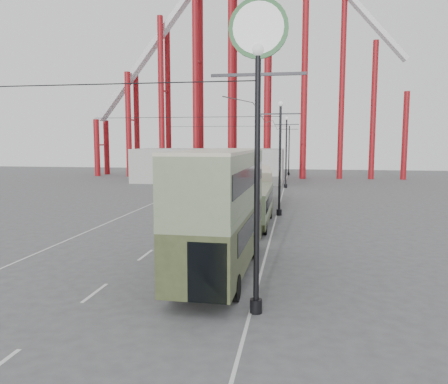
% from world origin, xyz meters
% --- Properties ---
extents(ground, '(160.00, 160.00, 0.00)m').
position_xyz_m(ground, '(0.00, 0.00, 0.00)').
color(ground, '#4D4D50').
rests_on(ground, ground).
extents(road_markings, '(12.52, 120.00, 0.01)m').
position_xyz_m(road_markings, '(-0.86, 19.70, 0.01)').
color(road_markings, silver).
rests_on(road_markings, ground).
extents(lamp_post_near, '(3.20, 0.44, 10.80)m').
position_xyz_m(lamp_post_near, '(5.60, -3.00, 7.86)').
color(lamp_post_near, black).
rests_on(lamp_post_near, ground).
extents(lamp_post_mid, '(3.20, 0.44, 9.32)m').
position_xyz_m(lamp_post_mid, '(5.60, 18.00, 4.68)').
color(lamp_post_mid, black).
rests_on(lamp_post_mid, ground).
extents(lamp_post_far, '(3.20, 0.44, 9.32)m').
position_xyz_m(lamp_post_far, '(5.60, 40.00, 4.68)').
color(lamp_post_far, black).
rests_on(lamp_post_far, ground).
extents(lamp_post_distant, '(3.20, 0.44, 9.32)m').
position_xyz_m(lamp_post_distant, '(5.60, 62.00, 4.68)').
color(lamp_post_distant, black).
rests_on(lamp_post_distant, ground).
extents(roller_coaster, '(52.95, 5.00, 55.48)m').
position_xyz_m(roller_coaster, '(-2.49, 56.89, 22.92)').
color(roller_coaster, maroon).
rests_on(roller_coaster, ground).
extents(fairground_shed, '(22.00, 10.00, 5.00)m').
position_xyz_m(fairground_shed, '(-6.00, 47.00, 2.50)').
color(fairground_shed, '#ABABA6').
rests_on(fairground_shed, ground).
extents(double_decker_bus, '(2.89, 10.66, 5.70)m').
position_xyz_m(double_decker_bus, '(3.59, 1.41, 3.19)').
color(double_decker_bus, '#343E21').
rests_on(double_decker_bus, ground).
extents(single_decker_green, '(2.27, 9.70, 2.74)m').
position_xyz_m(single_decker_green, '(3.98, 13.47, 1.55)').
color(single_decker_green, '#6A7C5A').
rests_on(single_decker_green, ground).
extents(single_decker_cream, '(3.75, 11.35, 3.47)m').
position_xyz_m(single_decker_cream, '(3.06, 24.65, 1.95)').
color(single_decker_cream, beige).
rests_on(single_decker_cream, ground).
extents(pedestrian, '(0.79, 0.79, 1.84)m').
position_xyz_m(pedestrian, '(-0.99, 10.09, 0.92)').
color(pedestrian, '#232227').
rests_on(pedestrian, ground).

